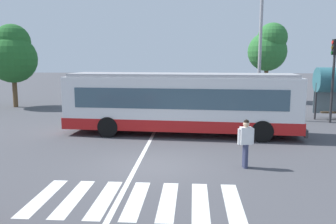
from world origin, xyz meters
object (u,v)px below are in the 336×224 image
(parked_car_teal, at_px, (161,100))
(traffic_light_far_corner, at_px, (334,67))
(pedestrian_crossing_street, at_px, (246,141))
(parked_car_red, at_px, (199,100))
(twin_arm_street_lamp, at_px, (261,30))
(city_transit_bus, at_px, (181,103))
(background_tree_right, at_px, (269,48))
(background_tree_left, at_px, (13,54))
(parked_car_white, at_px, (125,99))

(parked_car_teal, bearing_deg, traffic_light_far_corner, -22.56)
(pedestrian_crossing_street, xyz_separation_m, parked_car_red, (-1.40, 13.67, -0.20))
(pedestrian_crossing_street, distance_m, twin_arm_street_lamp, 11.34)
(parked_car_red, relative_size, twin_arm_street_lamp, 0.51)
(city_transit_bus, relative_size, background_tree_right, 1.74)
(city_transit_bus, distance_m, background_tree_left, 16.41)
(parked_car_white, xyz_separation_m, traffic_light_far_corner, (13.24, -4.66, 2.51))
(city_transit_bus, distance_m, traffic_light_far_corner, 9.70)
(parked_car_red, xyz_separation_m, background_tree_right, (5.99, 5.57, 3.92))
(parked_car_white, height_order, parked_car_teal, same)
(parked_car_teal, distance_m, traffic_light_far_corner, 11.67)
(city_transit_bus, height_order, parked_car_red, city_transit_bus)
(parked_car_white, distance_m, background_tree_left, 9.51)
(pedestrian_crossing_street, distance_m, parked_car_teal, 14.25)
(city_transit_bus, distance_m, twin_arm_street_lamp, 7.71)
(background_tree_left, bearing_deg, parked_car_white, -4.52)
(parked_car_white, relative_size, background_tree_right, 0.67)
(city_transit_bus, xyz_separation_m, background_tree_right, (7.03, 13.83, 3.10))
(parked_car_teal, xyz_separation_m, twin_arm_street_lamp, (6.43, -3.45, 4.73))
(city_transit_bus, bearing_deg, twin_arm_street_lamp, 45.56)
(parked_car_teal, height_order, parked_car_red, same)
(twin_arm_street_lamp, height_order, background_tree_left, twin_arm_street_lamp)
(city_transit_bus, height_order, traffic_light_far_corner, traffic_light_far_corner)
(parked_car_white, distance_m, background_tree_right, 13.29)
(parked_car_red, xyz_separation_m, background_tree_left, (-14.40, 0.92, 3.35))
(background_tree_left, distance_m, background_tree_right, 20.91)
(background_tree_left, bearing_deg, city_transit_bus, -34.51)
(pedestrian_crossing_street, relative_size, parked_car_teal, 0.38)
(pedestrian_crossing_street, bearing_deg, traffic_light_far_corner, 55.66)
(city_transit_bus, distance_m, parked_car_red, 8.37)
(twin_arm_street_lamp, bearing_deg, traffic_light_far_corner, -12.61)
(twin_arm_street_lamp, bearing_deg, parked_car_teal, 151.73)
(parked_car_red, height_order, twin_arm_street_lamp, twin_arm_street_lamp)
(pedestrian_crossing_street, distance_m, parked_car_white, 15.52)
(parked_car_teal, height_order, twin_arm_street_lamp, twin_arm_street_lamp)
(city_transit_bus, distance_m, background_tree_right, 15.82)
(parked_car_red, bearing_deg, background_tree_left, 176.34)
(twin_arm_street_lamp, distance_m, background_tree_right, 9.43)
(parked_car_red, height_order, background_tree_left, background_tree_left)
(parked_car_white, distance_m, parked_car_teal, 2.73)
(parked_car_white, height_order, background_tree_right, background_tree_right)
(parked_car_teal, xyz_separation_m, background_tree_right, (8.80, 5.63, 3.92))
(pedestrian_crossing_street, bearing_deg, background_tree_left, 137.27)
(parked_car_white, relative_size, background_tree_left, 0.71)
(parked_car_white, xyz_separation_m, parked_car_teal, (2.71, -0.28, 0.00))
(parked_car_teal, distance_m, background_tree_right, 11.16)
(traffic_light_far_corner, height_order, background_tree_right, background_tree_right)
(pedestrian_crossing_street, bearing_deg, background_tree_right, 76.60)
(traffic_light_far_corner, distance_m, twin_arm_street_lamp, 4.76)
(parked_car_white, height_order, parked_car_red, same)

